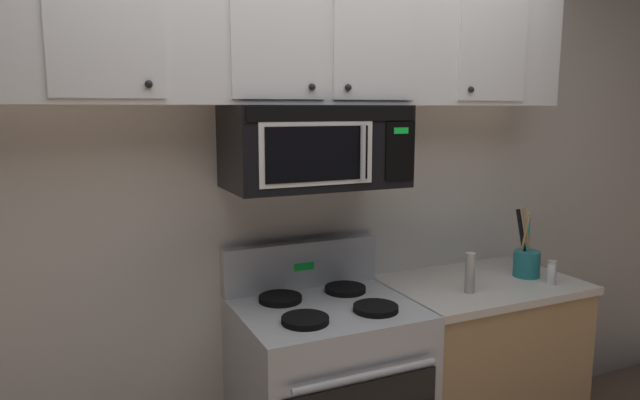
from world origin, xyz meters
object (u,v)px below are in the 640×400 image
(salt_shaker, at_px, (552,273))
(pepper_mill, at_px, (470,273))
(stove_range, at_px, (326,399))
(utensil_crock_teal, at_px, (526,261))
(over_range_microwave, at_px, (315,147))

(salt_shaker, xyz_separation_m, pepper_mill, (-0.43, 0.07, 0.03))
(stove_range, distance_m, salt_shaker, 1.22)
(utensil_crock_teal, bearing_deg, pepper_mill, -168.45)
(pepper_mill, bearing_deg, over_range_microwave, 161.07)
(stove_range, height_order, salt_shaker, stove_range)
(utensil_crock_teal, bearing_deg, over_range_microwave, 172.52)
(over_range_microwave, relative_size, pepper_mill, 4.06)
(stove_range, bearing_deg, over_range_microwave, 90.14)
(utensil_crock_teal, relative_size, pepper_mill, 1.89)
(over_range_microwave, bearing_deg, stove_range, -89.86)
(salt_shaker, bearing_deg, stove_range, 170.66)
(stove_range, relative_size, utensil_crock_teal, 3.17)
(salt_shaker, bearing_deg, over_range_microwave, 164.91)
(stove_range, xyz_separation_m, pepper_mill, (0.67, -0.11, 0.53))
(stove_range, distance_m, over_range_microwave, 1.11)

